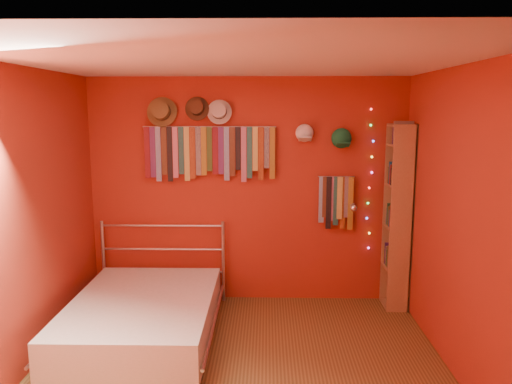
# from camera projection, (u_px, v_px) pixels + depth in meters

# --- Properties ---
(ground) EXTENTS (3.50, 3.50, 0.00)m
(ground) POSITION_uv_depth(u_px,v_px,m) (240.00, 378.00, 4.04)
(ground) COLOR brown
(ground) RESTS_ON ground
(back_wall) EXTENTS (3.50, 0.02, 2.50)m
(back_wall) POSITION_uv_depth(u_px,v_px,m) (248.00, 191.00, 5.56)
(back_wall) COLOR maroon
(back_wall) RESTS_ON ground
(right_wall) EXTENTS (0.02, 3.50, 2.50)m
(right_wall) POSITION_uv_depth(u_px,v_px,m) (468.00, 229.00, 3.79)
(right_wall) COLOR maroon
(right_wall) RESTS_ON ground
(left_wall) EXTENTS (0.02, 3.50, 2.50)m
(left_wall) POSITION_uv_depth(u_px,v_px,m) (14.00, 227.00, 3.87)
(left_wall) COLOR maroon
(left_wall) RESTS_ON ground
(ceiling) EXTENTS (3.50, 3.50, 0.02)m
(ceiling) POSITION_uv_depth(u_px,v_px,m) (238.00, 61.00, 3.63)
(ceiling) COLOR white
(ceiling) RESTS_ON back_wall
(tie_rack) EXTENTS (1.45, 0.03, 0.61)m
(tie_rack) POSITION_uv_depth(u_px,v_px,m) (209.00, 151.00, 5.43)
(tie_rack) COLOR #B8B8BD
(tie_rack) RESTS_ON back_wall
(small_tie_rack) EXTENTS (0.40, 0.03, 0.60)m
(small_tie_rack) POSITION_uv_depth(u_px,v_px,m) (336.00, 200.00, 5.49)
(small_tie_rack) COLOR #B8B8BD
(small_tie_rack) RESTS_ON back_wall
(fedora_olive) EXTENTS (0.33, 0.18, 0.32)m
(fedora_olive) POSITION_uv_depth(u_px,v_px,m) (161.00, 111.00, 5.33)
(fedora_olive) COLOR brown
(fedora_olive) RESTS_ON back_wall
(fedora_brown) EXTENTS (0.26, 0.14, 0.26)m
(fedora_brown) POSITION_uv_depth(u_px,v_px,m) (197.00, 108.00, 5.33)
(fedora_brown) COLOR #4A2D1A
(fedora_brown) RESTS_ON back_wall
(fedora_white) EXTENTS (0.27, 0.15, 0.26)m
(fedora_white) POSITION_uv_depth(u_px,v_px,m) (219.00, 111.00, 5.33)
(fedora_white) COLOR beige
(fedora_white) RESTS_ON back_wall
(cap_white) EXTENTS (0.19, 0.23, 0.19)m
(cap_white) POSITION_uv_depth(u_px,v_px,m) (304.00, 133.00, 5.38)
(cap_white) COLOR white
(cap_white) RESTS_ON back_wall
(cap_green) EXTENTS (0.20, 0.25, 0.20)m
(cap_green) POSITION_uv_depth(u_px,v_px,m) (341.00, 138.00, 5.38)
(cap_green) COLOR #19713F
(cap_green) RESTS_ON back_wall
(fairy_lights) EXTENTS (0.06, 0.02, 1.56)m
(fairy_lights) POSITION_uv_depth(u_px,v_px,m) (370.00, 180.00, 5.47)
(fairy_lights) COLOR #FF3333
(fairy_lights) RESTS_ON back_wall
(reading_lamp) EXTENTS (0.07, 0.31, 0.09)m
(reading_lamp) POSITION_uv_depth(u_px,v_px,m) (353.00, 207.00, 5.32)
(reading_lamp) COLOR #B8B8BD
(reading_lamp) RESTS_ON back_wall
(bookshelf) EXTENTS (0.25, 0.34, 2.00)m
(bookshelf) POSITION_uv_depth(u_px,v_px,m) (401.00, 216.00, 5.34)
(bookshelf) COLOR #936042
(bookshelf) RESTS_ON ground
(bed) EXTENTS (1.39, 1.91, 0.92)m
(bed) POSITION_uv_depth(u_px,v_px,m) (143.00, 317.00, 4.70)
(bed) COLOR #B8B8BD
(bed) RESTS_ON ground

